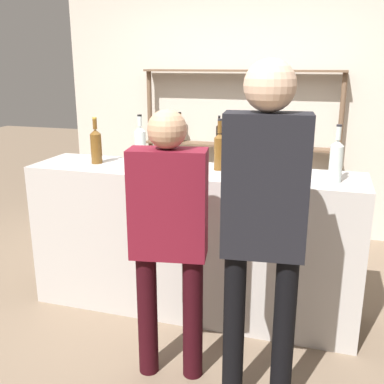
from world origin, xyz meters
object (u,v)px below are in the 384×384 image
object	(u,v)px
wine_glass	(254,158)
cork_jar	(274,163)
customer_right	(264,213)
counter_bottle_3	(336,160)
counter_bottle_1	(219,150)
counter_bottle_0	(140,143)
counter_bottle_2	(96,145)
customer_center	(169,229)

from	to	relation	value
wine_glass	cork_jar	world-z (taller)	wine_glass
cork_jar	customer_right	xyz separation A→B (m)	(0.07, -0.92, -0.04)
counter_bottle_3	cork_jar	world-z (taller)	counter_bottle_3
counter_bottle_1	cork_jar	bearing A→B (deg)	3.32
counter_bottle_0	customer_right	size ratio (longest dim) A/B	0.20
counter_bottle_2	customer_center	distance (m)	1.14
counter_bottle_3	customer_center	world-z (taller)	customer_center
counter_bottle_1	counter_bottle_2	distance (m)	0.91
counter_bottle_1	cork_jar	xyz separation A→B (m)	(0.37, 0.02, -0.07)
customer_center	customer_right	bearing A→B (deg)	-110.78
counter_bottle_1	customer_center	xyz separation A→B (m)	(-0.08, -0.80, -0.29)
counter_bottle_0	wine_glass	world-z (taller)	counter_bottle_0
counter_bottle_1	customer_right	distance (m)	1.01
customer_right	counter_bottle_2	bearing A→B (deg)	51.56
counter_bottle_3	customer_right	bearing A→B (deg)	-112.02
counter_bottle_0	counter_bottle_2	xyz separation A→B (m)	(-0.30, -0.11, -0.01)
counter_bottle_0	counter_bottle_3	size ratio (longest dim) A/B	0.99
counter_bottle_2	counter_bottle_3	world-z (taller)	counter_bottle_3
cork_jar	customer_right	world-z (taller)	customer_right
counter_bottle_1	wine_glass	size ratio (longest dim) A/B	2.34
customer_center	cork_jar	bearing A→B (deg)	-38.65
counter_bottle_1	counter_bottle_0	bearing A→B (deg)	174.49
cork_jar	counter_bottle_1	bearing A→B (deg)	-176.68
counter_bottle_0	cork_jar	world-z (taller)	counter_bottle_0
counter_bottle_2	counter_bottle_3	distance (m)	1.66
customer_center	counter_bottle_2	bearing A→B (deg)	38.28
counter_bottle_1	customer_right	size ratio (longest dim) A/B	0.19
counter_bottle_0	customer_right	distance (m)	1.42
counter_bottle_2	wine_glass	world-z (taller)	counter_bottle_2
counter_bottle_1	wine_glass	bearing A→B (deg)	-10.40
counter_bottle_0	customer_center	bearing A→B (deg)	-58.67
counter_bottle_0	counter_bottle_3	xyz separation A→B (m)	(1.36, -0.16, -0.00)
counter_bottle_0	counter_bottle_3	distance (m)	1.37
counter_bottle_0	counter_bottle_2	bearing A→B (deg)	-159.25
counter_bottle_0	wine_glass	distance (m)	0.86
counter_bottle_2	customer_right	world-z (taller)	customer_right
counter_bottle_1	wine_glass	world-z (taller)	counter_bottle_1
counter_bottle_0	cork_jar	size ratio (longest dim) A/B	2.59
counter_bottle_1	counter_bottle_3	bearing A→B (deg)	-7.66
counter_bottle_2	customer_center	size ratio (longest dim) A/B	0.22
counter_bottle_1	customer_center	bearing A→B (deg)	-96.07
wine_glass	cork_jar	distance (m)	0.15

